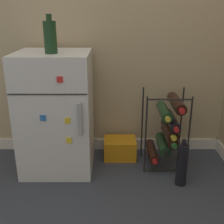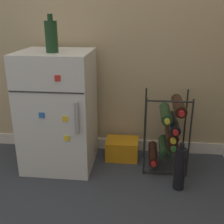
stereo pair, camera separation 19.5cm
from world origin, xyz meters
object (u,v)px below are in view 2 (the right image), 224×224
object	(u,v)px
mini_fridge	(58,111)
soda_box	(122,149)
fridge_top_bottle	(51,36)
loose_bottle_floor	(180,168)
wine_rack	(169,130)

from	to	relation	value
mini_fridge	soda_box	xyz separation A→B (m)	(0.45, 0.12, -0.34)
fridge_top_bottle	soda_box	bearing A→B (deg)	23.20
fridge_top_bottle	loose_bottle_floor	size ratio (longest dim) A/B	0.72
soda_box	mini_fridge	bearing A→B (deg)	-164.78
mini_fridge	soda_box	world-z (taller)	mini_fridge
soda_box	loose_bottle_floor	xyz separation A→B (m)	(0.39, -0.36, 0.07)
soda_box	loose_bottle_floor	bearing A→B (deg)	-42.87
wine_rack	loose_bottle_floor	world-z (taller)	wine_rack
wine_rack	loose_bottle_floor	bearing A→B (deg)	-77.14
mini_fridge	fridge_top_bottle	size ratio (longest dim) A/B	3.57
wine_rack	soda_box	xyz separation A→B (m)	(-0.33, 0.10, -0.22)
mini_fridge	soda_box	size ratio (longest dim) A/B	3.42
soda_box	loose_bottle_floor	size ratio (longest dim) A/B	0.75
loose_bottle_floor	soda_box	bearing A→B (deg)	137.13
mini_fridge	fridge_top_bottle	distance (m)	0.52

